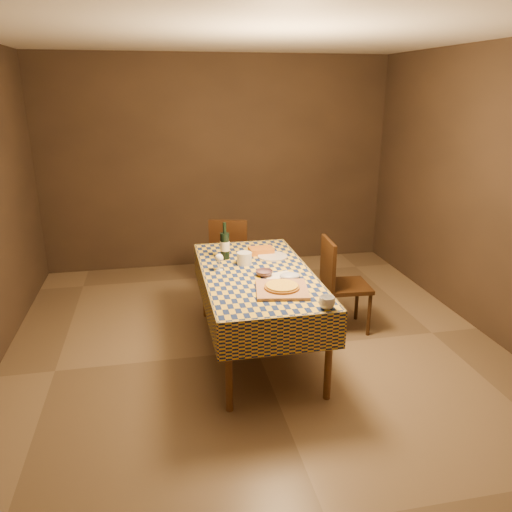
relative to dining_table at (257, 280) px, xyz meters
name	(u,v)px	position (x,y,z in m)	size (l,w,h in m)	color
room	(257,207)	(0.00, 0.00, 0.66)	(5.00, 5.10, 2.70)	brown
dining_table	(257,280)	(0.00, 0.00, 0.00)	(0.94, 1.84, 0.77)	brown
cutting_board	(282,289)	(0.10, -0.46, 0.09)	(0.40, 0.40, 0.03)	#A16F4C
pizza	(282,286)	(0.10, -0.46, 0.11)	(0.36, 0.36, 0.03)	#955D18
pepper_mill	(225,247)	(-0.23, 0.40, 0.19)	(0.06, 0.06, 0.24)	#491111
bowl	(264,273)	(0.04, -0.10, 0.10)	(0.14, 0.14, 0.05)	#614551
wine_glass	(219,259)	(-0.32, 0.11, 0.18)	(0.08, 0.08, 0.15)	white
wine_bottle	(225,245)	(-0.22, 0.41, 0.21)	(0.10, 0.10, 0.35)	black
deli_tub	(244,258)	(-0.07, 0.22, 0.13)	(0.14, 0.14, 0.11)	silver
takeout_container	(261,251)	(0.14, 0.49, 0.10)	(0.23, 0.16, 0.06)	#B86418
white_plate	(273,256)	(0.22, 0.36, 0.08)	(0.28, 0.28, 0.02)	silver
tumbler	(327,303)	(0.34, -0.84, 0.12)	(0.12, 0.12, 0.09)	silver
flour_patch	(280,276)	(0.17, -0.15, 0.08)	(0.25, 0.20, 0.00)	silver
flour_bag	(290,276)	(0.24, -0.21, 0.10)	(0.18, 0.13, 0.05)	#AFBCE0
chair_far	(230,252)	(-0.04, 1.33, -0.17)	(0.52, 0.52, 0.93)	black
chair_right	(339,280)	(0.87, 0.28, -0.17)	(0.45, 0.45, 0.93)	black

